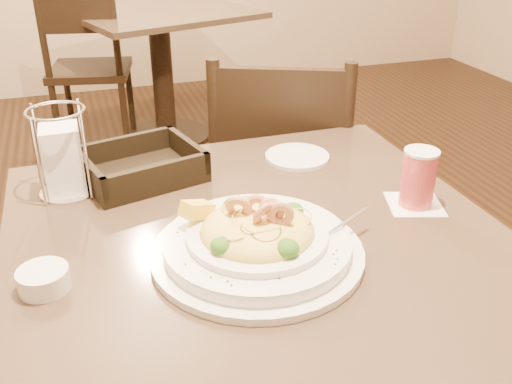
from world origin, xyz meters
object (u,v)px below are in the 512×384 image
object	(u,v)px
dining_chair_near	(281,187)
butter_ramekin	(44,279)
side_plate	(297,157)
napkin_caddy	(63,158)
main_table	(259,337)
drink_glass	(418,179)
pasta_bowl	(257,239)
bread_basket	(141,168)
background_table	(161,53)
dining_chair_far	(88,64)

from	to	relation	value
dining_chair_near	butter_ramekin	bearing A→B (deg)	69.95
side_plate	napkin_caddy	bearing A→B (deg)	-178.54
main_table	drink_glass	size ratio (longest dim) A/B	6.85
dining_chair_near	pasta_bowl	distance (m)	0.83
main_table	dining_chair_near	world-z (taller)	dining_chair_near
drink_glass	dining_chair_near	bearing A→B (deg)	93.98
main_table	dining_chair_near	xyz separation A→B (m)	(0.29, 0.65, -0.02)
drink_glass	side_plate	distance (m)	0.32
main_table	bread_basket	xyz separation A→B (m)	(-0.17, 0.31, 0.26)
pasta_bowl	drink_glass	bearing A→B (deg)	11.63
drink_glass	pasta_bowl	bearing A→B (deg)	-168.37
drink_glass	butter_ramekin	distance (m)	0.71
pasta_bowl	drink_glass	xyz separation A→B (m)	(0.36, 0.07, 0.03)
background_table	bread_basket	world-z (taller)	bread_basket
dining_chair_near	side_plate	size ratio (longest dim) A/B	6.18
pasta_bowl	bread_basket	distance (m)	0.40
dining_chair_far	side_plate	size ratio (longest dim) A/B	6.18
drink_glass	butter_ramekin	world-z (taller)	drink_glass
main_table	bread_basket	world-z (taller)	bread_basket
background_table	dining_chair_far	xyz separation A→B (m)	(-0.41, -0.05, -0.02)
background_table	drink_glass	bearing A→B (deg)	-87.08
background_table	dining_chair_near	world-z (taller)	dining_chair_near
dining_chair_near	pasta_bowl	world-z (taller)	dining_chair_near
dining_chair_far	napkin_caddy	xyz separation A→B (m)	(-0.13, -2.06, 0.34)
dining_chair_far	butter_ramekin	world-z (taller)	dining_chair_far
side_plate	dining_chair_far	bearing A→B (deg)	100.72
napkin_caddy	dining_chair_near	bearing A→B (deg)	30.68
background_table	pasta_bowl	size ratio (longest dim) A/B	2.82
butter_ramekin	pasta_bowl	bearing A→B (deg)	-2.74
background_table	dining_chair_near	distance (m)	1.75
drink_glass	butter_ramekin	xyz separation A→B (m)	(-0.70, -0.06, -0.04)
bread_basket	napkin_caddy	xyz separation A→B (m)	(-0.16, -0.02, 0.06)
bread_basket	pasta_bowl	bearing A→B (deg)	-68.67
napkin_caddy	butter_ramekin	xyz separation A→B (m)	(-0.05, -0.33, -0.06)
napkin_caddy	background_table	bearing A→B (deg)	75.76
main_table	pasta_bowl	bearing A→B (deg)	-112.28
dining_chair_far	pasta_bowl	size ratio (longest dim) A/B	2.32
background_table	butter_ramekin	xyz separation A→B (m)	(-0.58, -2.44, 0.26)
napkin_caddy	side_plate	xyz separation A→B (m)	(0.52, 0.01, -0.07)
pasta_bowl	bread_basket	world-z (taller)	pasta_bowl
drink_glass	side_plate	size ratio (longest dim) A/B	0.87
dining_chair_far	side_plate	distance (m)	2.10
main_table	side_plate	size ratio (longest dim) A/B	5.98
side_plate	main_table	bearing A→B (deg)	-122.99
background_table	drink_glass	xyz separation A→B (m)	(0.12, -2.38, 0.30)
background_table	napkin_caddy	world-z (taller)	napkin_caddy
drink_glass	napkin_caddy	size ratio (longest dim) A/B	0.71
dining_chair_far	napkin_caddy	distance (m)	2.09
bread_basket	side_plate	xyz separation A→B (m)	(0.36, -0.01, -0.02)
background_table	dining_chair_far	distance (m)	0.41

